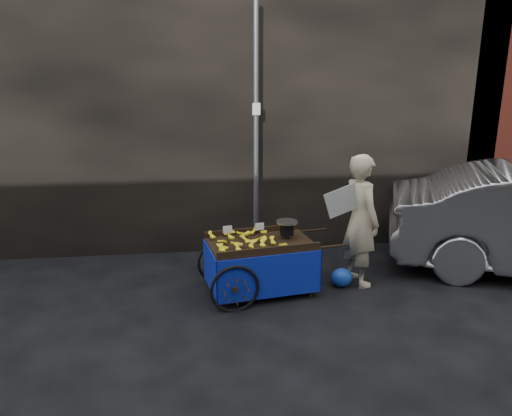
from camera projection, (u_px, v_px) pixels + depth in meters
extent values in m
plane|color=black|center=(246.00, 290.00, 7.01)|extent=(80.00, 80.00, 0.00)
cube|color=black|center=(173.00, 97.00, 8.68)|extent=(11.00, 2.00, 5.00)
cylinder|color=slate|center=(256.00, 135.00, 7.73)|extent=(0.08, 0.08, 4.00)
cube|color=white|center=(256.00, 109.00, 7.57)|extent=(0.12, 0.02, 0.18)
cube|color=black|center=(261.00, 244.00, 6.79)|extent=(1.52, 1.08, 0.05)
cube|color=black|center=(252.00, 231.00, 7.15)|extent=(1.38, 0.26, 0.09)
cube|color=black|center=(270.00, 250.00, 6.40)|extent=(1.38, 0.26, 0.09)
cube|color=black|center=(311.00, 273.00, 6.73)|extent=(0.05, 0.05, 0.70)
cube|color=black|center=(293.00, 254.00, 7.37)|extent=(0.05, 0.05, 0.70)
cylinder|color=black|center=(333.00, 246.00, 6.71)|extent=(0.44, 0.10, 0.03)
cylinder|color=black|center=(313.00, 230.00, 7.36)|extent=(0.44, 0.10, 0.03)
torus|color=black|center=(235.00, 289.00, 6.34)|extent=(0.65, 0.15, 0.65)
torus|color=black|center=(219.00, 262.00, 7.21)|extent=(0.65, 0.15, 0.65)
cylinder|color=black|center=(227.00, 275.00, 6.77)|extent=(0.20, 0.97, 0.04)
cube|color=#0F067C|center=(270.00, 277.00, 6.46)|extent=(1.41, 0.25, 0.59)
cube|color=#0F067C|center=(252.00, 253.00, 7.28)|extent=(1.41, 0.25, 0.59)
cube|color=#0F067C|center=(210.00, 270.00, 6.68)|extent=(0.16, 0.90, 0.59)
cube|color=#0F067C|center=(308.00, 259.00, 7.06)|extent=(0.16, 0.90, 0.59)
cube|color=black|center=(287.00, 230.00, 6.89)|extent=(0.17, 0.15, 0.14)
cylinder|color=silver|center=(287.00, 222.00, 6.86)|extent=(0.34, 0.34, 0.03)
cube|color=white|center=(228.00, 229.00, 6.49)|extent=(0.12, 0.03, 0.10)
cube|color=white|center=(260.00, 226.00, 6.61)|extent=(0.12, 0.03, 0.10)
imported|color=#C3B391|center=(360.00, 220.00, 7.01)|extent=(0.65, 0.80, 1.89)
cube|color=beige|center=(343.00, 200.00, 6.79)|extent=(0.58, 0.10, 0.50)
ellipsoid|color=#173EAF|center=(342.00, 278.00, 7.08)|extent=(0.31, 0.25, 0.28)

